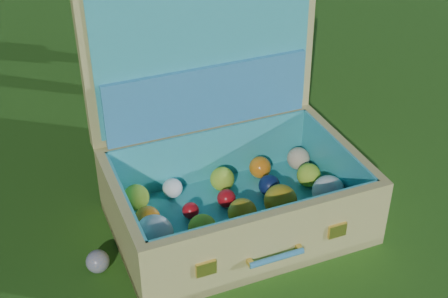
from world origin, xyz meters
TOP-DOWN VIEW (x-y plane):
  - ground at (0.00, 0.00)m, footprint 60.00×60.00m
  - stray_ball at (-0.36, -0.06)m, footprint 0.06×0.06m
  - suitcase at (0.05, 0.04)m, footprint 0.69×0.54m

SIDE VIEW (x-z plane):
  - ground at x=0.00m, z-range 0.00..0.00m
  - stray_ball at x=-0.36m, z-range 0.00..0.06m
  - suitcase at x=0.05m, z-range -0.14..0.51m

